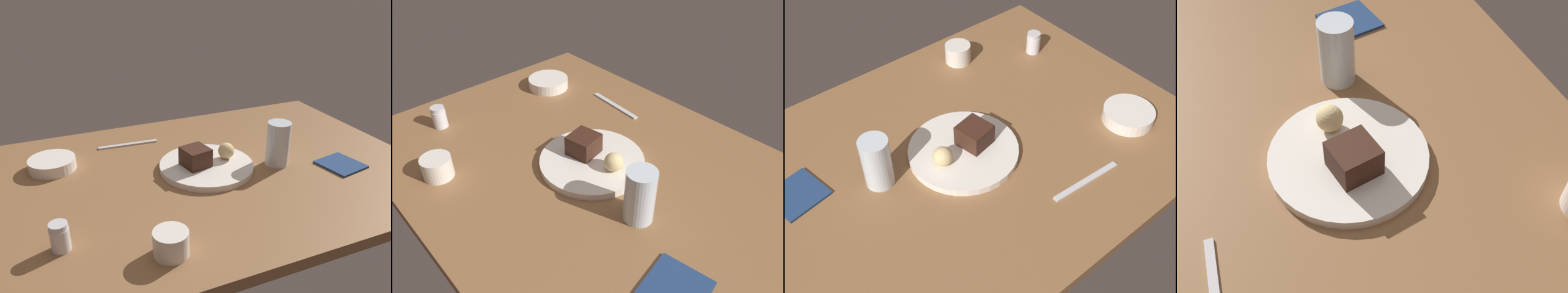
{
  "view_description": "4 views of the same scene",
  "coord_description": "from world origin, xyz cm",
  "views": [
    {
      "loc": [
        46.13,
        93.61,
        58.27
      ],
      "look_at": [
        3.26,
        -5.41,
        8.57
      ],
      "focal_mm": 37.79,
      "sensor_mm": 36.0,
      "label": 1
    },
    {
      "loc": [
        -55.89,
        53.17,
        67.66
      ],
      "look_at": [
        4.78,
        -2.4,
        6.31
      ],
      "focal_mm": 36.47,
      "sensor_mm": 36.0,
      "label": 2
    },
    {
      "loc": [
        -48.81,
        -69.14,
        91.62
      ],
      "look_at": [
        3.45,
        -5.39,
        7.7
      ],
      "focal_mm": 46.26,
      "sensor_mm": 36.0,
      "label": 3
    },
    {
      "loc": [
        52.3,
        -16.73,
        67.96
      ],
      "look_at": [
        2.6,
        2.88,
        5.87
      ],
      "focal_mm": 45.76,
      "sensor_mm": 36.0,
      "label": 4
    }
  ],
  "objects": [
    {
      "name": "dining_table",
      "position": [
        0.0,
        0.0,
        1.5
      ],
      "size": [
        120.0,
        84.0,
        3.0
      ],
      "primitive_type": "cube",
      "color": "brown",
      "rests_on": "ground"
    },
    {
      "name": "side_bowl",
      "position": [
        42.19,
        -18.5,
        4.69
      ],
      "size": [
        13.19,
        13.19,
        3.38
      ],
      "primitive_type": "cylinder",
      "color": "white",
      "rests_on": "dining_table"
    },
    {
      "name": "water_glass",
      "position": [
        -18.53,
        4.07,
        9.5
      ],
      "size": [
        6.72,
        6.72,
        13.0
      ],
      "primitive_type": "cylinder",
      "color": "silver",
      "rests_on": "dining_table"
    },
    {
      "name": "folded_napkin",
      "position": [
        -35.28,
        12.39,
        3.3
      ],
      "size": [
        12.9,
        12.98,
        0.6
      ],
      "primitive_type": "cube",
      "rotation": [
        0.0,
        0.0,
        0.18
      ],
      "color": "navy",
      "rests_on": "dining_table"
    },
    {
      "name": "salt_shaker",
      "position": [
        44.37,
        19.46,
        6.17
      ],
      "size": [
        4.09,
        4.09,
        6.43
      ],
      "color": "silver",
      "rests_on": "dining_table"
    },
    {
      "name": "chocolate_cake_slice",
      "position": [
        5.06,
        -1.23,
        7.47
      ],
      "size": [
        8.14,
        8.29,
        5.35
      ],
      "primitive_type": "cube",
      "rotation": [
        0.0,
        0.0,
        1.76
      ],
      "color": "#381E14",
      "rests_on": "dessert_plate"
    },
    {
      "name": "coffee_cup",
      "position": [
        23.98,
        29.93,
        5.76
      ],
      "size": [
        7.46,
        7.46,
        5.52
      ],
      "primitive_type": "cylinder",
      "color": "silver",
      "rests_on": "dining_table"
    },
    {
      "name": "butter_knife",
      "position": [
        18.05,
        -26.17,
        3.25
      ],
      "size": [
        19.05,
        2.71,
        0.5
      ],
      "primitive_type": "cube",
      "rotation": [
        0.0,
        0.0,
        3.07
      ],
      "color": "silver",
      "rests_on": "dining_table"
    },
    {
      "name": "dessert_plate",
      "position": [
        1.76,
        -1.07,
        3.9
      ],
      "size": [
        26.84,
        26.84,
        1.79
      ],
      "primitive_type": "cylinder",
      "color": "white",
      "rests_on": "dining_table"
    },
    {
      "name": "bread_roll",
      "position": [
        -4.95,
        -1.96,
        7.16
      ],
      "size": [
        4.73,
        4.73,
        4.73
      ],
      "primitive_type": "sphere",
      "color": "#DBC184",
      "rests_on": "dessert_plate"
    }
  ]
}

